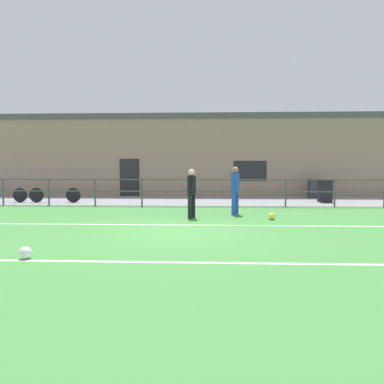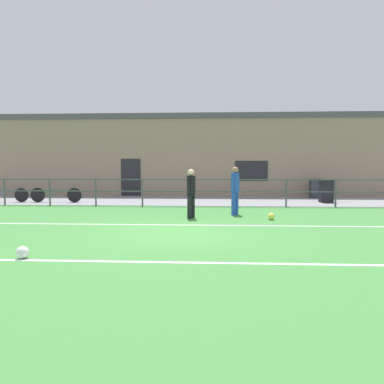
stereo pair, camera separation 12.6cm
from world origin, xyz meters
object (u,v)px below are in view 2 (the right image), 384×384
player_goalkeeper (191,190)px  trash_bin_0 (326,191)px  bicycle_parked_1 (56,195)px  soccer_ball_match (23,252)px  bicycle_parked_0 (6,195)px  player_striker (235,188)px  trash_bin_1 (315,188)px  soccer_ball_spare (271,216)px

player_goalkeeper → trash_bin_0: 7.95m
bicycle_parked_1 → soccer_ball_match: bearing=-69.3°
bicycle_parked_0 → bicycle_parked_1: bicycle_parked_1 is taller
player_goalkeeper → bicycle_parked_0: bearing=-93.3°
player_goalkeeper → bicycle_parked_1: size_ratio=0.66×
player_goalkeeper → trash_bin_0: size_ratio=1.51×
trash_bin_0 → player_goalkeeper: bearing=-138.4°
bicycle_parked_1 → bicycle_parked_0: bearing=180.0°
player_goalkeeper → player_striker: (1.47, 0.94, 0.04)m
bicycle_parked_0 → bicycle_parked_1: (2.39, -0.00, 0.01)m
player_goalkeeper → bicycle_parked_0: (-8.91, 4.64, -0.54)m
trash_bin_0 → trash_bin_1: bearing=85.6°
player_goalkeeper → bicycle_parked_0: 10.06m
player_striker → soccer_ball_match: 7.56m
soccer_ball_match → player_goalkeeper: bearing=62.1°
soccer_ball_match → bicycle_parked_1: bicycle_parked_1 is taller
player_striker → bicycle_parked_1: player_striker is taller
soccer_ball_match → soccer_ball_spare: bearing=43.5°
player_striker → trash_bin_1: bearing=173.1°
player_goalkeeper → player_striker: bearing=146.6°
player_goalkeeper → trash_bin_1: player_goalkeeper is taller
trash_bin_1 → soccer_ball_spare: bearing=-114.5°
player_goalkeeper → soccer_ball_spare: 2.67m
player_striker → bicycle_parked_0: (-10.39, 3.70, -0.58)m
player_goalkeeper → bicycle_parked_1: 8.02m
trash_bin_0 → player_striker: bearing=-135.8°
soccer_ball_spare → bicycle_parked_1: size_ratio=0.09×
bicycle_parked_1 → trash_bin_1: bearing=13.4°
player_striker → bicycle_parked_1: bearing=-87.0°
soccer_ball_spare → bicycle_parked_0: bearing=157.1°
bicycle_parked_1 → trash_bin_0: bearing=2.9°
soccer_ball_spare → trash_bin_0: bearing=58.2°
player_striker → soccer_ball_spare: size_ratio=7.43×
soccer_ball_spare → trash_bin_1: (3.58, 7.85, 0.41)m
player_goalkeeper → soccer_ball_spare: size_ratio=7.10×
bicycle_parked_1 → trash_bin_0: trash_bin_0 is taller
bicycle_parked_0 → trash_bin_0: trash_bin_0 is taller
player_goalkeeper → soccer_ball_match: size_ratio=6.97×
player_goalkeeper → trash_bin_1: (6.12, 7.64, -0.38)m
trash_bin_0 → soccer_ball_spare: bearing=-121.8°
player_striker → soccer_ball_spare: (1.07, -1.15, -0.84)m
bicycle_parked_1 → player_goalkeeper: bearing=-35.4°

